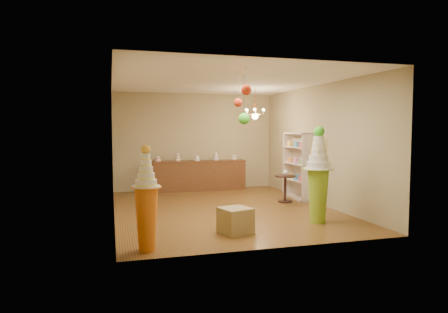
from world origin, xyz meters
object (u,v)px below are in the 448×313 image
object	(u,v)px
pedestal_green	(318,183)
sideboard	(197,175)
pedestal_orange	(147,210)
round_table	(285,185)

from	to	relation	value
pedestal_green	sideboard	distance (m)	5.07
pedestal_orange	sideboard	xyz separation A→B (m)	(2.03, 5.79, -0.17)
pedestal_green	sideboard	size ratio (longest dim) A/B	0.64
pedestal_green	round_table	distance (m)	2.32
pedestal_orange	round_table	bearing A→B (deg)	40.07
sideboard	pedestal_orange	bearing A→B (deg)	-109.32
sideboard	round_table	distance (m)	3.14
pedestal_green	pedestal_orange	world-z (taller)	pedestal_green
pedestal_green	pedestal_orange	distance (m)	3.63
pedestal_orange	sideboard	bearing A→B (deg)	70.68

